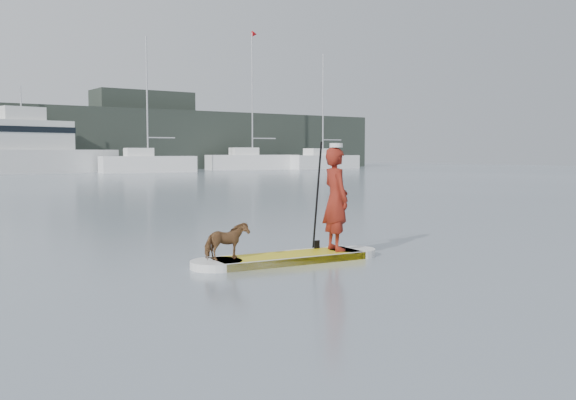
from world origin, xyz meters
TOP-DOWN VIEW (x-y plane):
  - ground at (0.00, 0.00)m, footprint 140.00×140.00m
  - paddleboard at (-2.10, -0.70)m, footprint 3.29×1.06m
  - paddler at (-1.19, -0.79)m, footprint 0.55×0.71m
  - white_cap at (-1.19, -0.79)m, footprint 0.22×0.22m
  - dog at (-3.17, -0.59)m, footprint 0.68×0.33m
  - paddle at (-1.33, -0.46)m, footprint 0.10×0.30m
  - sailboat_e at (14.14, 43.89)m, footprint 8.43×3.88m
  - sailboat_f at (26.75, 46.89)m, footprint 9.71×4.58m
  - motor_yacht_a at (5.82, 47.43)m, footprint 12.52×5.69m
  - shore_building_east at (18.00, 54.00)m, footprint 10.00×4.00m
  - sailboat_g at (34.02, 44.46)m, footprint 7.99×2.82m

SIDE VIEW (x-z plane):
  - ground at x=0.00m, z-range 0.00..0.00m
  - paddleboard at x=-2.10m, z-range 0.00..0.12m
  - dog at x=-3.17m, z-range 0.12..0.69m
  - paddle at x=-1.33m, z-range -0.20..1.80m
  - sailboat_e at x=14.14m, z-range -5.04..6.72m
  - sailboat_g at x=34.02m, z-range -5.16..6.87m
  - sailboat_f at x=26.75m, z-range -6.05..7.94m
  - paddler at x=-1.19m, z-range 0.12..1.84m
  - white_cap at x=-1.19m, z-range 1.84..1.91m
  - motor_yacht_a at x=5.82m, z-range -1.59..5.66m
  - shore_building_east at x=18.00m, z-range 0.00..8.00m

